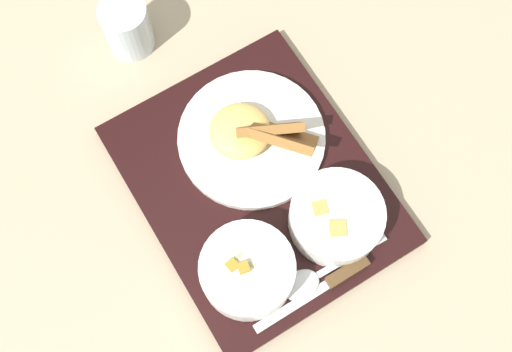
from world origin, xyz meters
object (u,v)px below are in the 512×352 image
at_px(knife, 336,279).
at_px(bowl_soup, 336,217).
at_px(spoon, 315,277).
at_px(glass_water, 125,30).
at_px(plate_main, 254,135).
at_px(bowl_salad, 247,270).

bearing_deg(knife, bowl_soup, -122.16).
xyz_separation_m(bowl_soup, spoon, (-0.04, 0.07, -0.02)).
bearing_deg(glass_water, bowl_soup, -172.91).
height_order(knife, glass_water, glass_water).
distance_m(plate_main, spoon, 0.22).
bearing_deg(glass_water, knife, -179.91).
bearing_deg(spoon, glass_water, -82.38).
height_order(plate_main, glass_water, plate_main).
height_order(bowl_salad, spoon, bowl_salad).
height_order(bowl_salad, plate_main, plate_main).
xyz_separation_m(knife, spoon, (0.02, 0.02, -0.00)).
bearing_deg(knife, spoon, -37.12).
distance_m(plate_main, knife, 0.23).
distance_m(bowl_soup, knife, 0.08).
bearing_deg(bowl_salad, bowl_soup, -97.82).
bearing_deg(bowl_salad, plate_main, -41.73).
distance_m(bowl_soup, glass_water, 0.43).
bearing_deg(bowl_salad, glass_water, -12.27).
distance_m(bowl_soup, plate_main, 0.17).
relative_size(bowl_soup, glass_water, 1.46).
distance_m(knife, spoon, 0.03).
relative_size(knife, glass_water, 2.01).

